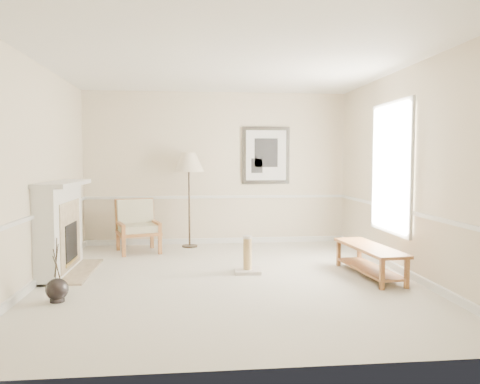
% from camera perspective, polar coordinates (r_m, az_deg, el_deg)
% --- Properties ---
extents(ground, '(5.50, 5.50, 0.00)m').
position_cam_1_polar(ground, '(6.46, -1.47, -10.55)').
color(ground, silver).
rests_on(ground, ground).
extents(room, '(5.04, 5.54, 2.92)m').
position_cam_1_polar(room, '(6.34, -0.31, 6.20)').
color(room, beige).
rests_on(room, ground).
extents(fireplace, '(0.64, 1.64, 1.31)m').
position_cam_1_polar(fireplace, '(7.15, -21.00, -4.16)').
color(fireplace, white).
rests_on(fireplace, ground).
extents(floor_vase, '(0.25, 0.25, 0.74)m').
position_cam_1_polar(floor_vase, '(5.82, -21.40, -11.07)').
color(floor_vase, black).
rests_on(floor_vase, ground).
extents(armchair, '(0.88, 0.91, 0.92)m').
position_cam_1_polar(armchair, '(8.45, -12.43, -3.76)').
color(armchair, '#945A2F').
rests_on(armchair, ground).
extents(floor_lamp, '(0.59, 0.59, 1.74)m').
position_cam_1_polar(floor_lamp, '(8.63, -6.23, 3.30)').
color(floor_lamp, black).
rests_on(floor_lamp, ground).
extents(bench, '(0.57, 1.51, 0.42)m').
position_cam_1_polar(bench, '(6.79, 15.51, -7.53)').
color(bench, '#945A2F').
rests_on(bench, ground).
extents(scratching_post, '(0.39, 0.39, 0.53)m').
position_cam_1_polar(scratching_post, '(6.78, 0.92, -8.40)').
color(scratching_post, beige).
rests_on(scratching_post, ground).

